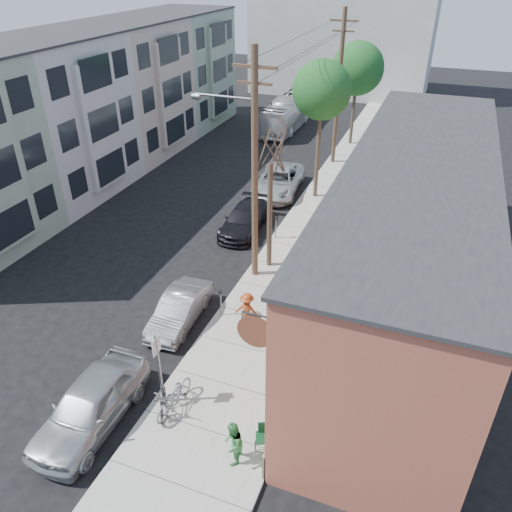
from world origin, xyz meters
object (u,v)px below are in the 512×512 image
(tree_bare, at_px, (270,217))
(patron_grey, at_px, (294,322))
(tree_leafy_mid, at_px, (322,91))
(car_1, at_px, (179,309))
(tree_leafy_far, at_px, (357,69))
(patio_chair_b, at_px, (263,437))
(utility_pole_near, at_px, (253,167))
(patron_green, at_px, (233,444))
(car_3, at_px, (278,181))
(parked_bike_b, at_px, (174,396))
(car_2, at_px, (244,220))
(sign_post, at_px, (159,363))
(parked_bike_a, at_px, (163,401))
(cyclist, at_px, (247,310))
(parking_meter_far, at_px, (276,224))
(bus, at_px, (289,112))
(parking_meter_near, at_px, (221,298))
(car_0, at_px, (90,404))
(patio_chair_a, at_px, (295,368))

(tree_bare, xyz_separation_m, patron_grey, (2.65, -4.68, -1.78))
(tree_leafy_mid, bearing_deg, car_1, -98.30)
(tree_leafy_far, relative_size, patio_chair_b, 8.53)
(utility_pole_near, distance_m, tree_leafy_mid, 9.53)
(patron_green, relative_size, car_3, 0.28)
(parked_bike_b, height_order, car_2, car_2)
(sign_post, distance_m, patron_grey, 5.62)
(sign_post, bearing_deg, parked_bike_a, -59.34)
(patio_chair_b, relative_size, parked_bike_b, 0.45)
(utility_pole_near, bearing_deg, cyclist, -72.90)
(sign_post, distance_m, cyclist, 4.87)
(parking_meter_far, distance_m, patron_green, 13.55)
(cyclist, height_order, bus, bus)
(parking_meter_near, height_order, tree_bare, tree_bare)
(cyclist, distance_m, car_1, 2.79)
(tree_bare, bearing_deg, car_2, 129.56)
(parking_meter_near, xyz_separation_m, car_3, (-1.85, 12.88, -0.22))
(cyclist, bearing_deg, tree_leafy_far, -92.33)
(car_3, xyz_separation_m, bus, (-3.52, 13.25, 0.56))
(tree_leafy_far, height_order, car_0, tree_leafy_far)
(patio_chair_b, relative_size, cyclist, 0.57)
(patio_chair_a, bearing_deg, bus, 108.73)
(tree_leafy_mid, xyz_separation_m, cyclist, (0.72, -13.13, -5.54))
(parking_meter_near, distance_m, cyclist, 1.30)
(cyclist, height_order, car_2, cyclist)
(parked_bike_b, bearing_deg, cyclist, 86.86)
(sign_post, bearing_deg, patio_chair_b, -8.32)
(sign_post, xyz_separation_m, tree_leafy_far, (0.45, 28.41, 3.89))
(patio_chair_a, relative_size, parked_bike_b, 0.45)
(patio_chair_a, bearing_deg, patio_chair_b, -89.65)
(parked_bike_b, bearing_deg, car_0, -143.86)
(tree_bare, bearing_deg, utility_pole_near, -112.85)
(patio_chair_b, distance_m, parked_bike_b, 3.27)
(sign_post, bearing_deg, car_3, 96.26)
(parked_bike_a, height_order, bus, bus)
(parking_meter_near, height_order, parking_meter_far, same)
(car_1, bearing_deg, patron_grey, 3.03)
(patio_chair_a, height_order, bus, bus)
(tree_bare, height_order, patio_chair_a, tree_bare)
(tree_leafy_mid, bearing_deg, patron_green, -82.12)
(sign_post, xyz_separation_m, bus, (-5.48, 31.05, -0.52))
(utility_pole_near, xyz_separation_m, tree_leafy_far, (0.41, 20.10, 0.32))
(sign_post, relative_size, parked_bike_b, 1.43)
(sign_post, xyz_separation_m, tree_bare, (0.45, 9.28, 0.88))
(tree_leafy_far, distance_m, car_1, 24.95)
(car_2, bearing_deg, tree_leafy_mid, 61.76)
(patio_chair_a, xyz_separation_m, parked_bike_b, (-3.26, -2.68, 0.07))
(tree_leafy_mid, height_order, parked_bike_b, tree_leafy_mid)
(patio_chair_a, height_order, parked_bike_b, parked_bike_b)
(tree_leafy_far, distance_m, patron_grey, 24.43)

